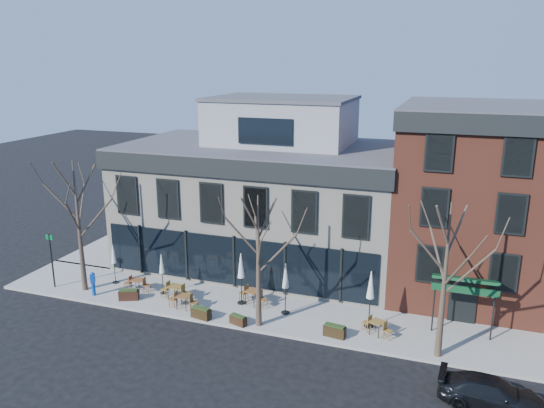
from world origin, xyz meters
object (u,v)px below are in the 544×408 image
(call_box, at_px, (93,283))
(umbrella_0, at_px, (113,256))
(cafe_set_0, at_px, (137,284))
(parked_sedan, at_px, (492,394))

(call_box, height_order, umbrella_0, umbrella_0)
(call_box, bearing_deg, cafe_set_0, 32.85)
(parked_sedan, bearing_deg, call_box, 85.29)
(umbrella_0, bearing_deg, cafe_set_0, -16.41)
(parked_sedan, distance_m, umbrella_0, 22.21)
(parked_sedan, xyz_separation_m, cafe_set_0, (-19.57, 4.62, 0.00))
(parked_sedan, bearing_deg, umbrella_0, 80.27)
(parked_sedan, relative_size, umbrella_0, 1.66)
(parked_sedan, bearing_deg, cafe_set_0, 80.56)
(call_box, height_order, cafe_set_0, call_box)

